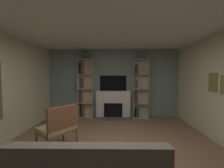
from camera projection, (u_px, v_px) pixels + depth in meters
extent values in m
plane|color=#8C684E|center=(110.00, 163.00, 2.68)|extent=(7.36, 7.36, 0.00)
cube|color=gray|center=(113.00, 83.00, 5.69)|extent=(5.15, 0.06, 2.63)
cube|color=olive|center=(213.00, 82.00, 3.58)|extent=(0.03, 0.31, 0.47)
cube|color=#35524A|center=(213.00, 82.00, 3.58)|extent=(0.01, 0.25, 0.41)
cube|color=white|center=(110.00, 16.00, 2.53)|extent=(5.15, 6.25, 0.06)
cube|color=white|center=(100.00, 110.00, 5.63)|extent=(0.29, 0.21, 0.56)
cube|color=white|center=(126.00, 110.00, 5.61)|extent=(0.29, 0.21, 0.56)
cube|color=white|center=(113.00, 97.00, 5.59)|extent=(1.30, 0.21, 0.46)
cube|color=black|center=(113.00, 110.00, 5.68)|extent=(0.71, 0.08, 0.56)
cube|color=#605553|center=(113.00, 119.00, 5.38)|extent=(1.40, 0.30, 0.03)
cube|color=black|center=(113.00, 83.00, 5.63)|extent=(1.02, 0.06, 0.59)
cube|color=beige|center=(79.00, 89.00, 5.58)|extent=(0.02, 0.26, 2.22)
cube|color=beige|center=(93.00, 89.00, 5.56)|extent=(0.02, 0.26, 2.22)
cube|color=beige|center=(86.00, 88.00, 5.69)|extent=(0.58, 0.02, 2.22)
cube|color=beige|center=(86.00, 117.00, 5.64)|extent=(0.54, 0.26, 0.02)
cube|color=#2F793E|center=(80.00, 111.00, 5.64)|extent=(0.04, 0.19, 0.47)
cube|color=#260D2B|center=(82.00, 113.00, 5.65)|extent=(0.04, 0.18, 0.30)
cube|color=olive|center=(83.00, 111.00, 5.64)|extent=(0.02, 0.20, 0.47)
cube|color=brown|center=(84.00, 111.00, 5.64)|extent=(0.03, 0.19, 0.40)
cube|color=beige|center=(86.00, 103.00, 5.60)|extent=(0.54, 0.26, 0.02)
cube|color=#5B327D|center=(80.00, 97.00, 5.61)|extent=(0.04, 0.20, 0.42)
cube|color=#314A8D|center=(81.00, 97.00, 5.61)|extent=(0.04, 0.20, 0.42)
cube|color=olive|center=(82.00, 98.00, 5.63)|extent=(0.03, 0.16, 0.34)
cube|color=beige|center=(86.00, 89.00, 5.57)|extent=(0.54, 0.26, 0.02)
cube|color=beige|center=(79.00, 83.00, 5.57)|extent=(0.03, 0.22, 0.38)
cube|color=navy|center=(81.00, 83.00, 5.58)|extent=(0.04, 0.19, 0.38)
cube|color=#966234|center=(82.00, 83.00, 5.60)|extent=(0.02, 0.15, 0.44)
cube|color=#994D2D|center=(83.00, 83.00, 5.58)|extent=(0.04, 0.20, 0.39)
cube|color=beige|center=(86.00, 74.00, 5.54)|extent=(0.54, 0.26, 0.02)
cube|color=#4A2A6F|center=(79.00, 69.00, 5.55)|extent=(0.02, 0.20, 0.38)
cube|color=black|center=(80.00, 69.00, 5.54)|extent=(0.02, 0.21, 0.39)
cube|color=#644168|center=(81.00, 69.00, 5.56)|extent=(0.02, 0.17, 0.39)
cube|color=black|center=(82.00, 68.00, 5.55)|extent=(0.03, 0.18, 0.44)
cube|color=#96593A|center=(83.00, 69.00, 5.54)|extent=(0.04, 0.22, 0.38)
cube|color=beige|center=(86.00, 60.00, 5.51)|extent=(0.54, 0.26, 0.02)
cube|color=beige|center=(133.00, 89.00, 5.50)|extent=(0.02, 0.31, 2.22)
cube|color=beige|center=(148.00, 89.00, 5.49)|extent=(0.02, 0.31, 2.22)
cube|color=beige|center=(140.00, 88.00, 5.64)|extent=(0.58, 0.02, 2.22)
cube|color=beige|center=(140.00, 117.00, 5.56)|extent=(0.54, 0.31, 0.02)
cube|color=#573B6B|center=(134.00, 112.00, 5.60)|extent=(0.03, 0.19, 0.35)
cube|color=black|center=(135.00, 113.00, 5.61)|extent=(0.03, 0.17, 0.30)
cube|color=#3C7147|center=(137.00, 113.00, 5.58)|extent=(0.04, 0.21, 0.33)
cube|color=navy|center=(138.00, 113.00, 5.59)|extent=(0.03, 0.19, 0.33)
cube|color=beige|center=(141.00, 103.00, 5.53)|extent=(0.54, 0.31, 0.02)
cube|color=black|center=(134.00, 97.00, 5.56)|extent=(0.02, 0.19, 0.45)
cube|color=#B33135|center=(135.00, 97.00, 5.54)|extent=(0.03, 0.24, 0.48)
cube|color=#334C96|center=(136.00, 98.00, 5.53)|extent=(0.02, 0.25, 0.42)
cube|color=red|center=(137.00, 99.00, 5.53)|extent=(0.02, 0.26, 0.29)
cube|color=beige|center=(141.00, 89.00, 5.50)|extent=(0.54, 0.31, 0.02)
cube|color=#2C4691|center=(134.00, 82.00, 5.54)|extent=(0.03, 0.18, 0.47)
cube|color=olive|center=(135.00, 84.00, 5.53)|extent=(0.04, 0.19, 0.36)
cube|color=#633B7D|center=(137.00, 84.00, 5.52)|extent=(0.03, 0.22, 0.31)
cube|color=beige|center=(141.00, 74.00, 5.46)|extent=(0.54, 0.31, 0.02)
cube|color=#286C55|center=(134.00, 70.00, 5.50)|extent=(0.02, 0.20, 0.29)
cube|color=#563C65|center=(135.00, 70.00, 5.48)|extent=(0.02, 0.22, 0.30)
cube|color=olive|center=(136.00, 69.00, 5.49)|extent=(0.02, 0.21, 0.38)
cube|color=red|center=(137.00, 69.00, 5.47)|extent=(0.02, 0.24, 0.34)
cube|color=beige|center=(141.00, 60.00, 5.43)|extent=(0.54, 0.31, 0.02)
cylinder|color=#445152|center=(85.00, 58.00, 5.48)|extent=(0.18, 0.18, 0.12)
sphere|color=#3B8239|center=(85.00, 54.00, 5.48)|extent=(0.24, 0.24, 0.24)
cylinder|color=slate|center=(141.00, 56.00, 5.43)|extent=(0.14, 0.14, 0.21)
cylinder|color=#4C7F3F|center=(141.00, 52.00, 5.41)|extent=(0.01, 0.01, 0.14)
sphere|color=white|center=(141.00, 50.00, 5.40)|extent=(0.04, 0.04, 0.04)
cylinder|color=#4C7F3F|center=(141.00, 52.00, 5.39)|extent=(0.01, 0.01, 0.11)
sphere|color=white|center=(141.00, 51.00, 5.39)|extent=(0.04, 0.04, 0.04)
cylinder|color=#4C7F3F|center=(141.00, 52.00, 5.39)|extent=(0.01, 0.01, 0.14)
sphere|color=white|center=(141.00, 50.00, 5.39)|extent=(0.04, 0.04, 0.04)
cube|color=#767058|center=(87.00, 165.00, 1.58)|extent=(1.83, 0.18, 0.45)
cylinder|color=brown|center=(49.00, 149.00, 2.75)|extent=(0.04, 0.04, 0.44)
cylinder|color=brown|center=(77.00, 138.00, 3.26)|extent=(0.04, 0.04, 0.44)
cylinder|color=brown|center=(36.00, 141.00, 3.08)|extent=(0.04, 0.04, 0.44)
cylinder|color=brown|center=(63.00, 132.00, 3.58)|extent=(0.04, 0.04, 0.44)
cube|color=tan|center=(57.00, 128.00, 3.15)|extent=(0.87, 0.89, 0.08)
cube|color=brown|center=(57.00, 131.00, 3.16)|extent=(0.87, 0.89, 0.04)
cube|color=brown|center=(63.00, 119.00, 2.98)|extent=(0.46, 0.59, 0.55)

